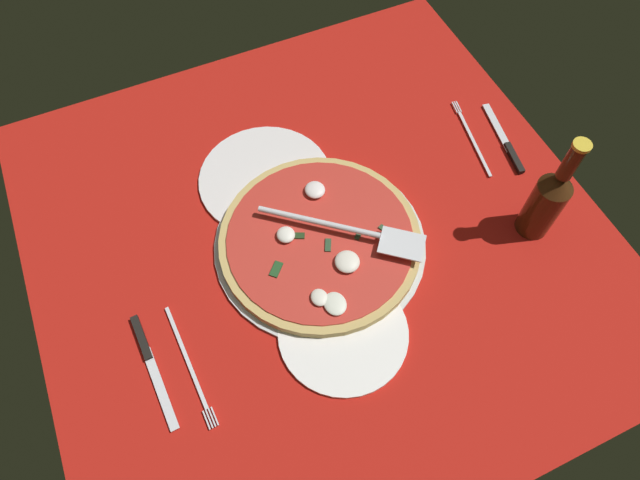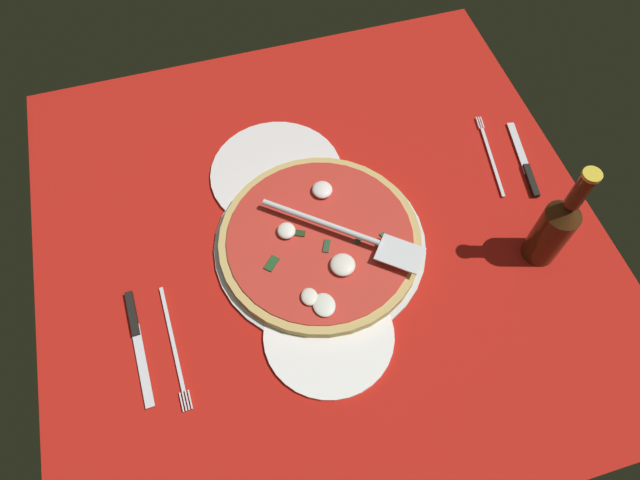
% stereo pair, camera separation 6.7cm
% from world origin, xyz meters
% --- Properties ---
extents(ground_plane, '(0.98, 0.98, 0.01)m').
position_xyz_m(ground_plane, '(0.00, 0.00, -0.00)').
color(ground_plane, '#B11911').
extents(checker_pattern, '(0.98, 0.98, 0.00)m').
position_xyz_m(checker_pattern, '(0.00, -0.00, 0.00)').
color(checker_pattern, silver).
rests_on(checker_pattern, ground_plane).
extents(pizza_pan, '(0.37, 0.37, 0.01)m').
position_xyz_m(pizza_pan, '(0.02, -0.01, 0.01)').
color(pizza_pan, silver).
rests_on(pizza_pan, ground_plane).
extents(dinner_plate_left, '(0.25, 0.25, 0.01)m').
position_xyz_m(dinner_plate_left, '(-0.15, -0.04, 0.01)').
color(dinner_plate_left, white).
rests_on(dinner_plate_left, ground_plane).
extents(dinner_plate_right, '(0.21, 0.21, 0.01)m').
position_xyz_m(dinner_plate_right, '(0.18, -0.04, 0.01)').
color(dinner_plate_right, white).
rests_on(dinner_plate_right, ground_plane).
extents(pizza, '(0.35, 0.35, 0.03)m').
position_xyz_m(pizza, '(0.02, -0.01, 0.02)').
color(pizza, tan).
rests_on(pizza, pizza_pan).
extents(pizza_server, '(0.21, 0.24, 0.01)m').
position_xyz_m(pizza_server, '(0.04, 0.04, 0.05)').
color(pizza_server, silver).
rests_on(pizza_server, pizza).
extents(place_setting_near, '(0.22, 0.12, 0.01)m').
position_xyz_m(place_setting_near, '(0.12, -0.31, 0.00)').
color(place_setting_near, white).
rests_on(place_setting_near, ground_plane).
extents(place_setting_far, '(0.21, 0.16, 0.01)m').
position_xyz_m(place_setting_far, '(-0.06, 0.39, 0.00)').
color(place_setting_far, white).
rests_on(place_setting_far, ground_plane).
extents(beer_bottle, '(0.06, 0.06, 0.23)m').
position_xyz_m(beer_bottle, '(0.14, 0.35, 0.09)').
color(beer_bottle, '#40230F').
rests_on(beer_bottle, ground_plane).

